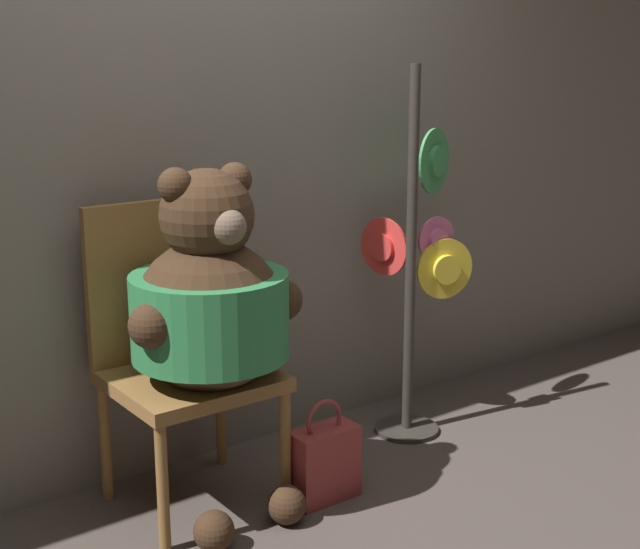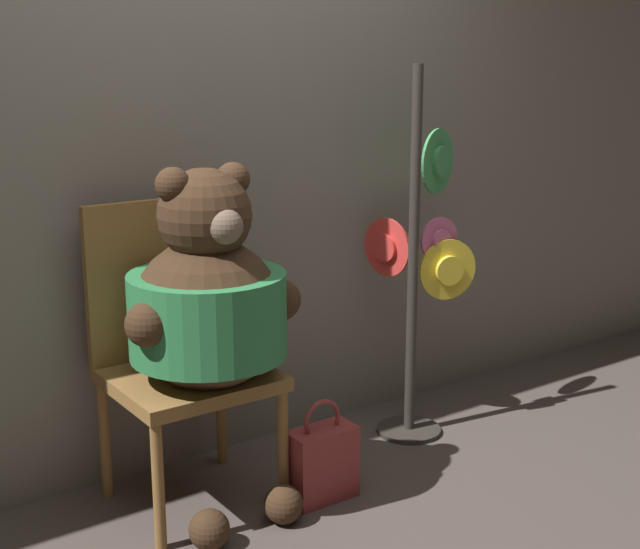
# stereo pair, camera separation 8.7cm
# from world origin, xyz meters

# --- Properties ---
(ground_plane) EXTENTS (14.00, 14.00, 0.00)m
(ground_plane) POSITION_xyz_m (0.00, 0.00, 0.00)
(ground_plane) COLOR #4C423D
(wall_back) EXTENTS (8.00, 0.10, 2.72)m
(wall_back) POSITION_xyz_m (0.00, 0.61, 1.36)
(wall_back) COLOR slate
(wall_back) RESTS_ON ground_plane
(chair) EXTENTS (0.55, 0.52, 1.10)m
(chair) POSITION_xyz_m (-0.24, 0.32, 0.59)
(chair) COLOR olive
(chair) RESTS_ON ground_plane
(teddy_bear) EXTENTS (0.66, 0.59, 1.26)m
(teddy_bear) POSITION_xyz_m (-0.20, 0.13, 0.77)
(teddy_bear) COLOR #3D2819
(teddy_bear) RESTS_ON ground_plane
(hat_display_rack) EXTENTS (0.46, 0.41, 1.57)m
(hat_display_rack) POSITION_xyz_m (0.89, 0.25, 0.74)
(hat_display_rack) COLOR #332D28
(hat_display_rack) RESTS_ON ground_plane
(handbag_on_ground) EXTENTS (0.26, 0.13, 0.39)m
(handbag_on_ground) POSITION_xyz_m (0.16, -0.04, 0.15)
(handbag_on_ground) COLOR maroon
(handbag_on_ground) RESTS_ON ground_plane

